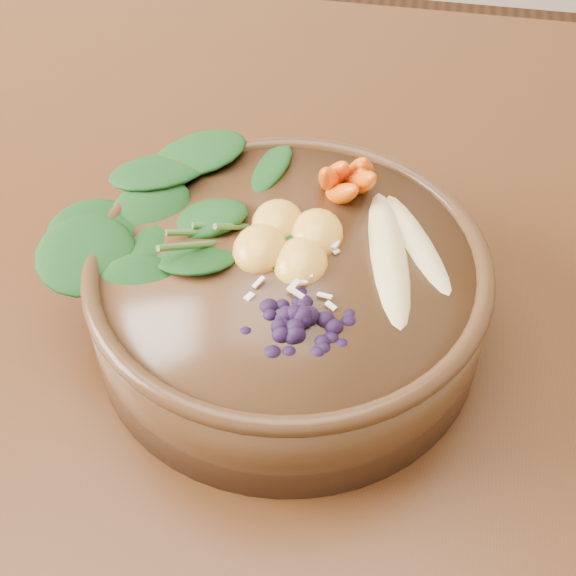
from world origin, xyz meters
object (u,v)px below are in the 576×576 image
Objects in this scene: carrot_cluster at (348,145)px; blueberry_pile at (301,303)px; mandarin_cluster at (289,226)px; banana_halves at (405,235)px; kale_heap at (220,186)px; stoneware_bowl at (288,298)px.

blueberry_pile is (-0.01, -0.14, -0.02)m from carrot_cluster.
banana_halves is at bearing 5.86° from mandarin_cluster.
banana_halves is 0.08m from mandarin_cluster.
carrot_cluster is 0.48× the size of banana_halves.
banana_halves is (0.13, -0.02, -0.01)m from kale_heap.
mandarin_cluster is (0.05, -0.03, -0.01)m from kale_heap.
stoneware_bowl is 3.62× the size of carrot_cluster.
banana_halves is 0.10m from blueberry_pile.
kale_heap reaches higher than mandarin_cluster.
carrot_cluster reaches higher than mandarin_cluster.
mandarin_cluster is at bearing 170.25° from banana_halves.
carrot_cluster is at bearing 113.06° from banana_halves.
stoneware_bowl is at bearing -123.69° from carrot_cluster.
mandarin_cluster is (-0.03, -0.07, -0.02)m from carrot_cluster.
stoneware_bowl is 0.10m from banana_halves.
mandarin_cluster is at bearing 99.26° from stoneware_bowl.
mandarin_cluster is 0.69× the size of blueberry_pile.
blueberry_pile is at bearing -109.55° from carrot_cluster.
blueberry_pile is (0.02, -0.07, 0.00)m from mandarin_cluster.
kale_heap is at bearing -169.49° from carrot_cluster.
mandarin_cluster is (-0.00, 0.02, 0.05)m from stoneware_bowl.
kale_heap is (-0.06, 0.04, 0.06)m from stoneware_bowl.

